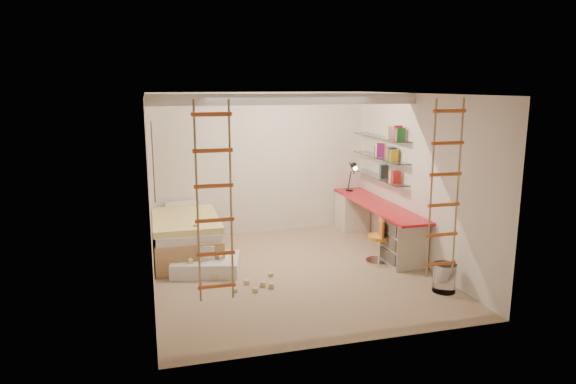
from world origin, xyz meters
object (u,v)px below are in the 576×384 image
object	(u,v)px
desk	(376,223)
swivel_chair	(380,247)
play_platform	(203,260)
bed	(185,235)

from	to	relation	value
desk	swivel_chair	xyz separation A→B (m)	(-0.32, -0.84, -0.14)
play_platform	swivel_chair	bearing A→B (deg)	-7.72
desk	bed	xyz separation A→B (m)	(-3.20, 0.36, -0.07)
swivel_chair	play_platform	distance (m)	2.71
desk	bed	distance (m)	3.22
swivel_chair	play_platform	xyz separation A→B (m)	(-2.68, 0.36, -0.10)
swivel_chair	bed	bearing A→B (deg)	157.23
desk	swivel_chair	size ratio (longest dim) A/B	3.92
play_platform	bed	bearing A→B (deg)	103.11
swivel_chair	play_platform	size ratio (longest dim) A/B	0.64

